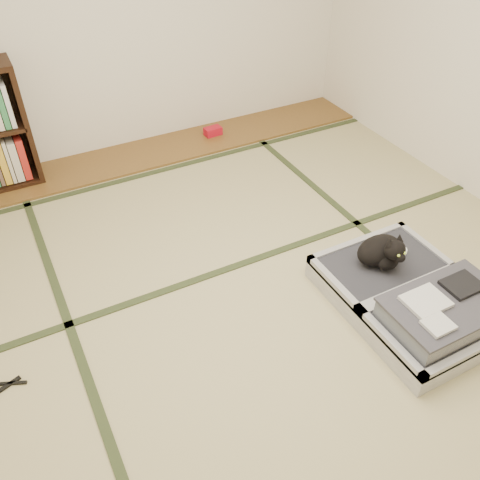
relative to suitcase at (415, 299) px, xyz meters
name	(u,v)px	position (x,y,z in m)	size (l,w,h in m)	color
floor	(261,310)	(-0.76, 0.41, -0.10)	(4.50, 4.50, 0.00)	tan
wood_strip	(144,154)	(-0.76, 2.41, -0.09)	(4.00, 0.50, 0.02)	brown
red_item	(213,131)	(-0.10, 2.44, -0.05)	(0.15, 0.09, 0.07)	#B10E20
room_shell	(270,54)	(-0.76, 0.41, 1.36)	(4.50, 4.50, 4.50)	white
tatami_borders	(223,259)	(-0.76, 0.90, -0.10)	(4.00, 4.50, 0.01)	#2D381E
suitcase	(415,299)	(0.00, 0.00, 0.00)	(0.74, 0.99, 0.29)	#BBBCC0
cat	(382,251)	(-0.02, 0.29, 0.14)	(0.33, 0.33, 0.27)	black
cable_coil	(399,250)	(0.16, 0.33, 0.05)	(0.10, 0.10, 0.02)	white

